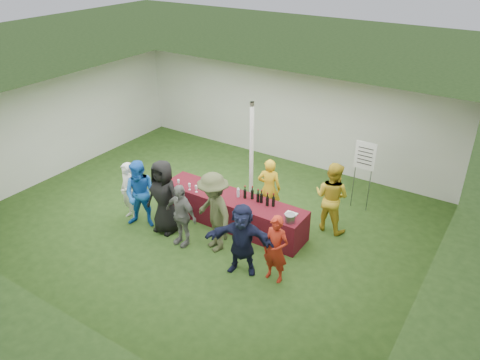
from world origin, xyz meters
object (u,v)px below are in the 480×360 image
Objects in this scene: staff_back at (332,197)px; customer_5 at (242,239)px; wine_list_sign at (365,161)px; staff_pourer at (269,188)px; customer_6 at (276,249)px; serving_table at (233,211)px; customer_3 at (181,215)px; customer_0 at (128,192)px; customer_4 at (214,212)px; customer_2 at (164,197)px; dump_bucket at (290,218)px; customer_1 at (141,195)px.

customer_5 is (-0.87, -2.40, -0.07)m from staff_back.
staff_pourer is (-1.72, -1.55, -0.55)m from wine_list_sign.
wine_list_sign is at bearing 83.30° from customer_6.
customer_3 is at bearing -113.12° from serving_table.
staff_back is 1.17× the size of customer_6.
customer_3 is 1.64m from customer_5.
customer_6 is (1.28, -1.97, -0.04)m from staff_pourer.
customer_4 reaches higher than customer_0.
customer_0 is (-2.22, -1.12, 0.36)m from serving_table.
customer_0 is 1.02× the size of customer_6.
staff_back is 0.96× the size of customer_2.
customer_0 reaches higher than serving_table.
dump_bucket is at bearing -104.20° from wine_list_sign.
customer_4 reaches higher than customer_3.
staff_back is 1.03× the size of customer_1.
staff_back is 1.09× the size of customer_5.
customer_5 is at bearing -6.93° from customer_2.
customer_4 is 0.98m from customer_5.
customer_1 is 0.90× the size of customer_4.
customer_1 is 0.93× the size of customer_2.
customer_2 is 1.23× the size of customer_6.
serving_table is 1.97× the size of customer_4.
customer_0 is 4.02m from customer_6.
customer_1 is 1.06× the size of customer_5.
customer_0 is at bearing 16.04° from staff_pourer.
customer_4 is (-2.05, -3.33, -0.40)m from wine_list_sign.
customer_3 is at bearing 47.96° from staff_back.
dump_bucket is 2.67m from wine_list_sign.
customer_2 reaches higher than customer_1.
dump_bucket is 0.99m from customer_6.
customer_0 is 3.34m from customer_5.
customer_3 is 0.94× the size of customer_5.
wine_list_sign is at bearing 56.64° from customer_0.
customer_6 is at bearing -22.34° from customer_1.
wine_list_sign reaches higher than staff_pourer.
wine_list_sign is at bearing 75.80° from dump_bucket.
customer_0 is at bearing -142.33° from wine_list_sign.
customer_4 reaches higher than wine_list_sign.
dump_bucket is at bearing 32.18° from customer_0.
wine_list_sign is 1.09× the size of customer_1.
customer_3 is at bearing 157.71° from customer_5.
customer_0 is 1.70m from customer_3.
customer_6 is at bearing -2.61° from customer_2.
serving_table is 2.00× the size of wine_list_sign.
customer_2 is (-3.14, -2.12, 0.04)m from staff_back.
staff_back is (-0.26, -1.25, -0.47)m from wine_list_sign.
serving_table is 2.15m from customer_1.
customer_2 is at bearing -138.29° from serving_table.
customer_2 reaches higher than customer_3.
staff_pourer is 2.19m from customer_5.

